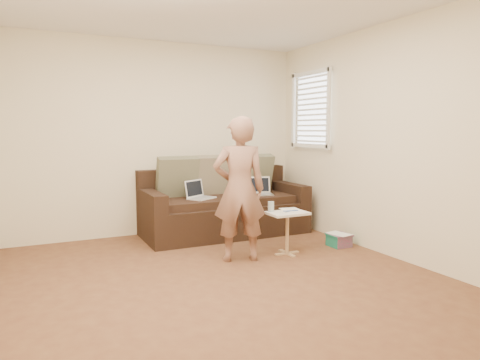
% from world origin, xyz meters
% --- Properties ---
extents(floor, '(4.50, 4.50, 0.00)m').
position_xyz_m(floor, '(0.00, 0.00, 0.00)').
color(floor, brown).
rests_on(floor, ground).
extents(wall_back, '(4.00, 0.00, 4.00)m').
position_xyz_m(wall_back, '(0.00, 2.25, 1.30)').
color(wall_back, beige).
rests_on(wall_back, ground).
extents(wall_front, '(4.00, 0.00, 4.00)m').
position_xyz_m(wall_front, '(0.00, -2.25, 1.30)').
color(wall_front, beige).
rests_on(wall_front, ground).
extents(wall_right, '(0.00, 4.50, 4.50)m').
position_xyz_m(wall_right, '(2.00, 0.00, 1.30)').
color(wall_right, beige).
rests_on(wall_right, ground).
extents(window_blinds, '(0.12, 0.88, 1.08)m').
position_xyz_m(window_blinds, '(1.95, 1.50, 1.70)').
color(window_blinds, white).
rests_on(window_blinds, wall_right).
extents(sofa, '(2.20, 0.95, 0.85)m').
position_xyz_m(sofa, '(0.75, 1.77, 0.42)').
color(sofa, black).
rests_on(sofa, ground).
extents(pillow_left, '(0.55, 0.29, 0.57)m').
position_xyz_m(pillow_left, '(0.15, 1.98, 0.79)').
color(pillow_left, '#585A42').
rests_on(pillow_left, sofa).
extents(pillow_mid, '(0.55, 0.27, 0.57)m').
position_xyz_m(pillow_mid, '(0.70, 2.00, 0.79)').
color(pillow_mid, '#706B50').
rests_on(pillow_mid, sofa).
extents(pillow_right, '(0.55, 0.28, 0.57)m').
position_xyz_m(pillow_right, '(1.30, 1.97, 0.79)').
color(pillow_right, '#585A42').
rests_on(pillow_right, sofa).
extents(laptop_silver, '(0.41, 0.35, 0.23)m').
position_xyz_m(laptop_silver, '(1.24, 1.68, 0.52)').
color(laptop_silver, '#B7BABC').
rests_on(laptop_silver, sofa).
extents(laptop_white, '(0.42, 0.39, 0.25)m').
position_xyz_m(laptop_white, '(0.39, 1.72, 0.52)').
color(laptop_white, white).
rests_on(laptop_white, sofa).
extents(person, '(0.66, 0.54, 1.57)m').
position_xyz_m(person, '(0.40, 0.59, 0.78)').
color(person, '#89554A').
rests_on(person, ground).
extents(side_table, '(0.45, 0.31, 0.49)m').
position_xyz_m(side_table, '(0.99, 0.56, 0.25)').
color(side_table, silver).
rests_on(side_table, ground).
extents(drinking_glass, '(0.07, 0.07, 0.12)m').
position_xyz_m(drinking_glass, '(0.83, 0.65, 0.55)').
color(drinking_glass, silver).
rests_on(drinking_glass, side_table).
extents(scissors, '(0.19, 0.13, 0.02)m').
position_xyz_m(scissors, '(1.04, 0.56, 0.50)').
color(scissors, silver).
rests_on(scissors, side_table).
extents(paper_on_table, '(0.25, 0.33, 0.00)m').
position_xyz_m(paper_on_table, '(1.10, 0.63, 0.49)').
color(paper_on_table, white).
rests_on(paper_on_table, side_table).
extents(striped_box, '(0.25, 0.25, 0.16)m').
position_xyz_m(striped_box, '(1.75, 0.57, 0.08)').
color(striped_box, '#BE1C6E').
rests_on(striped_box, ground).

